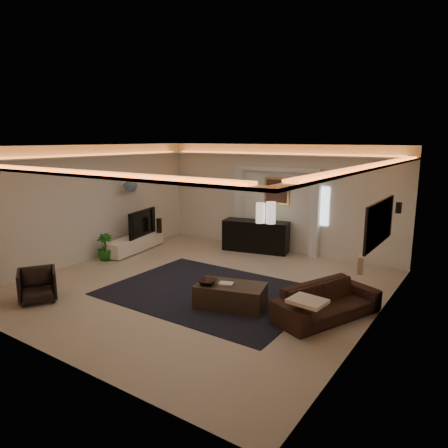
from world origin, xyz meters
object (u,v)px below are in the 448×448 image
Objects in this scene: sofa at (327,301)px; armchair at (37,285)px; coffee_table at (231,296)px; console at (256,237)px.

armchair is (-4.85, -2.38, 0.02)m from sofa.
console is at bearing 97.54° from coffee_table.
sofa is at bearing -31.77° from armchair.
armchair is at bearing -166.24° from coffee_table.
sofa is (3.17, -3.06, -0.11)m from console.
sofa is 2.88× the size of armchair.
armchair reaches higher than coffee_table.
console is at bearing 14.99° from armchair.
armchair is (-3.22, -1.81, 0.11)m from coffee_table.
coffee_table is 1.82× the size of armchair.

